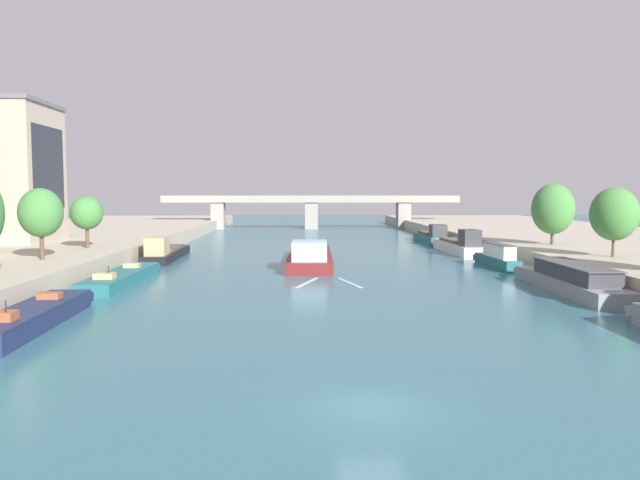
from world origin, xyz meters
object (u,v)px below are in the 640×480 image
at_px(tree_left_distant, 41,213).
at_px(tree_left_second, 87,213).
at_px(moored_boat_right_gap_after, 459,245).
at_px(tree_right_past_mid, 614,214).
at_px(barge_midriver, 310,256).
at_px(moored_boat_right_second, 570,280).
at_px(bridge_far, 311,207).
at_px(moored_boat_left_far, 122,277).
at_px(moored_boat_right_upstream, 497,257).
at_px(moored_boat_left_gap_after, 33,316).
at_px(moored_boat_left_downstream, 165,252).
at_px(tree_right_far, 553,209).
at_px(moored_boat_right_lone, 432,237).

distance_m(tree_left_distant, tree_left_second, 11.28).
xyz_separation_m(moored_boat_right_gap_after, tree_right_past_mid, (7.79, -23.77, 4.88)).
height_order(tree_left_second, tree_right_past_mid, tree_right_past_mid).
height_order(moored_boat_right_gap_after, tree_left_distant, tree_left_distant).
bearing_deg(barge_midriver, moored_boat_right_second, -44.49).
height_order(tree_left_second, bridge_far, tree_left_second).
relative_size(moored_boat_left_far, moored_boat_right_upstream, 1.53).
bearing_deg(bridge_far, moored_boat_left_gap_after, -100.53).
relative_size(moored_boat_left_downstream, tree_right_far, 2.38).
height_order(moored_boat_right_upstream, tree_right_far, tree_right_far).
height_order(moored_boat_right_upstream, tree_left_second, tree_left_second).
xyz_separation_m(barge_midriver, moored_boat_left_gap_after, (-16.70, -30.96, -0.29)).
distance_m(moored_boat_right_second, moored_boat_right_lone, 47.51).
distance_m(moored_boat_left_downstream, tree_right_past_mid, 47.95).
distance_m(moored_boat_left_downstream, moored_boat_right_second, 44.67).
bearing_deg(moored_boat_left_gap_after, moored_boat_right_second, 16.83).
distance_m(moored_boat_left_downstream, moored_boat_right_gap_after, 37.11).
xyz_separation_m(moored_boat_left_gap_after, tree_right_past_mid, (44.09, 18.49, 5.27)).
bearing_deg(moored_boat_left_gap_after, moored_boat_right_lone, 58.23).
height_order(moored_boat_right_second, moored_boat_right_lone, moored_boat_right_lone).
height_order(barge_midriver, moored_boat_left_gap_after, barge_midriver).
bearing_deg(barge_midriver, moored_boat_right_gap_after, 29.96).
xyz_separation_m(tree_left_second, tree_right_far, (51.12, 2.64, 0.34)).
distance_m(moored_boat_left_far, moored_boat_right_second, 37.33).
relative_size(moored_boat_right_second, tree_right_past_mid, 2.68).
relative_size(moored_boat_right_gap_after, tree_right_far, 2.37).
distance_m(moored_boat_right_upstream, tree_right_past_mid, 12.44).
xyz_separation_m(moored_boat_left_gap_after, tree_right_far, (44.16, 31.91, 5.41)).
bearing_deg(tree_left_second, moored_boat_left_gap_after, -76.63).
distance_m(moored_boat_left_gap_after, tree_right_past_mid, 48.10).
bearing_deg(bridge_far, tree_right_far, -68.33).
xyz_separation_m(tree_left_distant, tree_left_second, (-0.00, 11.27, -0.39)).
height_order(moored_boat_left_gap_after, moored_boat_right_second, moored_boat_right_second).
xyz_separation_m(tree_right_past_mid, tree_right_far, (0.07, 13.42, 0.13)).
bearing_deg(moored_boat_right_gap_after, moored_boat_right_upstream, -90.18).
relative_size(moored_boat_left_far, moored_boat_right_lone, 1.05).
xyz_separation_m(moored_boat_right_gap_after, moored_boat_right_lone, (0.03, 16.40, -0.05)).
bearing_deg(tree_left_second, moored_boat_left_far, -59.34).
bearing_deg(moored_boat_left_downstream, bridge_far, 73.35).
relative_size(tree_right_past_mid, tree_right_far, 0.92).
height_order(moored_boat_left_far, tree_right_past_mid, tree_right_past_mid).
relative_size(barge_midriver, moored_boat_right_gap_after, 1.39).
height_order(moored_boat_right_lone, tree_right_past_mid, tree_right_past_mid).
distance_m(tree_right_past_mid, bridge_far, 83.15).
bearing_deg(moored_boat_right_second, moored_boat_right_upstream, 92.23).
bearing_deg(tree_right_past_mid, moored_boat_left_downstream, 158.49).
xyz_separation_m(barge_midriver, tree_right_past_mid, (27.39, -12.47, 4.98)).
xyz_separation_m(tree_left_second, tree_right_past_mid, (51.05, -10.77, 0.21)).
distance_m(moored_boat_right_upstream, tree_left_distant, 44.39).
bearing_deg(moored_boat_right_second, moored_boat_left_downstream, 146.23).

